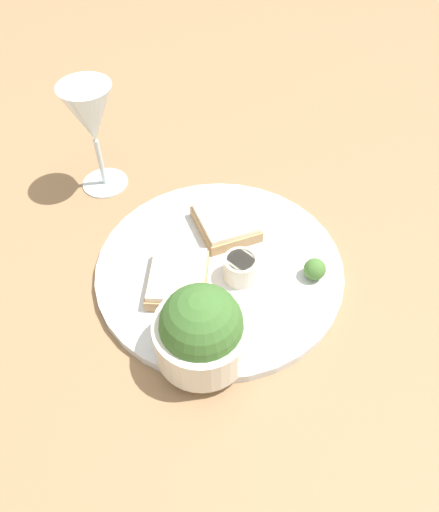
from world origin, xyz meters
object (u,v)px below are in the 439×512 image
object	(u,v)px
cheese_toast_far	(226,222)
sauce_ramekin	(241,267)
salad_bowl	(202,331)
cheese_toast_near	(178,278)
wine_glass	(91,118)

from	to	relation	value
cheese_toast_far	sauce_ramekin	bearing A→B (deg)	168.45
salad_bowl	cheese_toast_far	size ratio (longest dim) A/B	1.23
cheese_toast_near	cheese_toast_far	world-z (taller)	same
cheese_toast_near	wine_glass	world-z (taller)	wine_glass
sauce_ramekin	salad_bowl	bearing A→B (deg)	133.45
sauce_ramekin	cheese_toast_near	size ratio (longest dim) A/B	0.39
salad_bowl	cheese_toast_near	world-z (taller)	salad_bowl
cheese_toast_far	wine_glass	size ratio (longest dim) A/B	0.52
cheese_toast_near	wine_glass	size ratio (longest dim) A/B	0.66
cheese_toast_far	cheese_toast_near	bearing A→B (deg)	125.33
wine_glass	sauce_ramekin	bearing A→B (deg)	-156.91
sauce_ramekin	wine_glass	bearing A→B (deg)	23.09
sauce_ramekin	cheese_toast_near	distance (m)	0.08
salad_bowl	sauce_ramekin	bearing A→B (deg)	-46.55
salad_bowl	wine_glass	xyz separation A→B (m)	(0.36, 0.03, 0.07)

